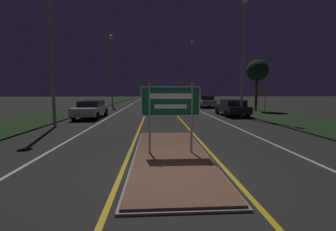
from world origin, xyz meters
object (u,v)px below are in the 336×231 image
(streetlight_right_far, at_px, (192,65))
(car_approaching_0, at_px, (91,109))
(streetlight_right_near, at_px, (244,46))
(warning_sign, at_px, (265,98))
(car_receding_1, at_px, (205,101))
(streetlight_left_near, at_px, (50,29))
(car_receding_0, at_px, (232,107))
(streetlight_left_far, at_px, (111,58))
(highway_sign, at_px, (171,105))

(streetlight_right_far, bearing_deg, car_approaching_0, -117.37)
(streetlight_right_near, distance_m, warning_sign, 6.66)
(streetlight_right_near, distance_m, car_approaching_0, 12.70)
(streetlight_right_near, distance_m, car_receding_1, 12.45)
(streetlight_left_near, relative_size, car_receding_0, 1.98)
(streetlight_right_far, relative_size, car_receding_1, 2.34)
(car_receding_1, xyz_separation_m, car_approaching_0, (-11.50, -10.69, -0.08))
(car_approaching_0, bearing_deg, car_receding_0, 3.93)
(car_receding_1, height_order, warning_sign, warning_sign)
(streetlight_right_near, relative_size, car_approaching_0, 1.93)
(streetlight_left_far, distance_m, car_receding_0, 18.12)
(streetlight_left_far, relative_size, car_receding_0, 2.15)
(streetlight_right_near, relative_size, warning_sign, 3.92)
(car_receding_1, relative_size, warning_sign, 2.01)
(streetlight_right_near, bearing_deg, car_receding_0, 96.53)
(highway_sign, height_order, streetlight_right_far, streetlight_right_far)
(streetlight_right_far, height_order, car_receding_0, streetlight_right_far)
(streetlight_left_far, height_order, car_receding_0, streetlight_left_far)
(car_receding_0, bearing_deg, streetlight_left_near, -156.66)
(streetlight_right_far, bearing_deg, streetlight_left_near, -114.77)
(car_receding_1, bearing_deg, streetlight_right_near, -88.82)
(highway_sign, height_order, car_receding_0, highway_sign)
(car_receding_0, bearing_deg, streetlight_right_far, 89.73)
(car_approaching_0, bearing_deg, car_receding_1, 42.90)
(streetlight_right_near, height_order, car_receding_1, streetlight_right_near)
(highway_sign, distance_m, warning_sign, 16.92)
(car_approaching_0, xyz_separation_m, warning_sign, (15.51, 2.93, 0.76))
(car_receding_0, bearing_deg, streetlight_left_far, 135.55)
(highway_sign, bearing_deg, streetlight_right_far, 79.55)
(streetlight_left_far, xyz_separation_m, car_receding_1, (12.21, -2.13, -5.72))
(streetlight_left_far, distance_m, warning_sign, 19.65)
(streetlight_left_far, height_order, car_receding_1, streetlight_left_far)
(streetlight_right_far, relative_size, car_approaching_0, 2.32)
(highway_sign, xyz_separation_m, car_receding_0, (6.03, 11.52, -0.95))
(car_receding_1, height_order, car_approaching_0, car_receding_1)
(car_approaching_0, bearing_deg, streetlight_left_near, -100.35)
(highway_sign, bearing_deg, car_approaching_0, 117.25)
(car_approaching_0, bearing_deg, warning_sign, 10.69)
(streetlight_right_far, height_order, car_receding_1, streetlight_right_far)
(streetlight_left_far, relative_size, streetlight_right_near, 1.04)
(warning_sign, bearing_deg, car_receding_1, 117.27)
(car_receding_0, distance_m, car_approaching_0, 11.58)
(streetlight_left_near, relative_size, streetlight_right_near, 0.96)
(car_approaching_0, bearing_deg, highway_sign, -62.75)
(car_receding_1, xyz_separation_m, warning_sign, (4.00, -7.76, 0.68))
(car_receding_1, bearing_deg, streetlight_right_far, 89.27)
(streetlight_left_far, bearing_deg, streetlight_right_far, 38.09)
(car_receding_1, bearing_deg, warning_sign, -62.73)
(streetlight_right_far, bearing_deg, highway_sign, -100.45)
(streetlight_left_near, height_order, car_receding_1, streetlight_left_near)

